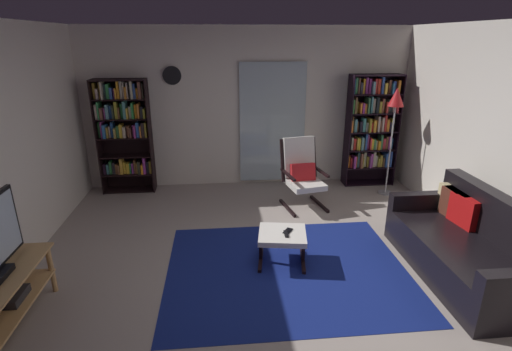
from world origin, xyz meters
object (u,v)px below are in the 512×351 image
(ottoman, at_px, (282,238))
(bookshelf_near_tv, at_px, (125,130))
(leather_sofa, at_px, (467,247))
(tv_remote, at_px, (286,234))
(floor_lamp_by_shelf, at_px, (396,105))
(bookshelf_near_sofa, at_px, (371,127))
(lounge_armchair, at_px, (302,171))
(cell_phone, at_px, (288,231))
(wall_clock, at_px, (172,75))
(tv_stand, at_px, (0,296))

(ottoman, bearing_deg, bookshelf_near_tv, 131.63)
(leather_sofa, distance_m, tv_remote, 1.93)
(tv_remote, relative_size, floor_lamp_by_shelf, 0.08)
(bookshelf_near_sofa, height_order, lounge_armchair, bookshelf_near_sofa)
(cell_phone, bearing_deg, tv_remote, -81.36)
(bookshelf_near_sofa, bearing_deg, bookshelf_near_tv, 179.22)
(ottoman, height_order, wall_clock, wall_clock)
(floor_lamp_by_shelf, xyz_separation_m, wall_clock, (-3.39, 0.68, 0.41))
(cell_phone, bearing_deg, leather_sofa, 20.80)
(bookshelf_near_sofa, bearing_deg, floor_lamp_by_shelf, -73.78)
(bookshelf_near_tv, bearing_deg, tv_stand, -96.91)
(tv_stand, relative_size, wall_clock, 4.13)
(bookshelf_near_sofa, height_order, ottoman, bookshelf_near_sofa)
(leather_sofa, height_order, tv_remote, leather_sofa)
(leather_sofa, height_order, wall_clock, wall_clock)
(bookshelf_near_tv, distance_m, cell_phone, 3.35)
(lounge_armchair, bearing_deg, ottoman, -109.16)
(bookshelf_near_sofa, bearing_deg, cell_phone, -127.50)
(tv_remote, bearing_deg, bookshelf_near_tv, 133.00)
(leather_sofa, bearing_deg, lounge_armchair, 125.12)
(ottoman, bearing_deg, bookshelf_near_sofa, 51.74)
(floor_lamp_by_shelf, bearing_deg, lounge_armchair, -168.13)
(bookshelf_near_sofa, bearing_deg, lounge_armchair, -148.78)
(bookshelf_near_tv, distance_m, lounge_armchair, 2.88)
(leather_sofa, distance_m, cell_phone, 1.91)
(lounge_armchair, bearing_deg, bookshelf_near_sofa, 31.22)
(bookshelf_near_sofa, relative_size, cell_phone, 13.29)
(wall_clock, bearing_deg, leather_sofa, -41.80)
(bookshelf_near_sofa, distance_m, lounge_armchair, 1.62)
(floor_lamp_by_shelf, bearing_deg, tv_remote, -135.76)
(tv_stand, xyz_separation_m, floor_lamp_by_shelf, (4.58, 2.72, 1.10))
(ottoman, bearing_deg, floor_lamp_by_shelf, 42.99)
(leather_sofa, height_order, ottoman, leather_sofa)
(cell_phone, bearing_deg, wall_clock, 152.78)
(bookshelf_near_tv, xyz_separation_m, lounge_armchair, (2.71, -0.86, -0.50))
(bookshelf_near_tv, distance_m, tv_remote, 3.38)
(bookshelf_near_tv, bearing_deg, wall_clock, 9.12)
(bookshelf_near_sofa, distance_m, floor_lamp_by_shelf, 0.69)
(bookshelf_near_sofa, bearing_deg, tv_stand, -144.01)
(ottoman, distance_m, floor_lamp_by_shelf, 2.98)
(floor_lamp_by_shelf, bearing_deg, tv_stand, -149.25)
(tv_stand, xyz_separation_m, bookshelf_near_tv, (0.40, 3.27, 0.69))
(bookshelf_near_tv, distance_m, leather_sofa, 5.02)
(leather_sofa, bearing_deg, tv_stand, -174.29)
(cell_phone, relative_size, wall_clock, 0.48)
(leather_sofa, bearing_deg, tv_remote, 169.84)
(cell_phone, xyz_separation_m, floor_lamp_by_shelf, (1.95, 1.86, 1.06))
(bookshelf_near_sofa, xyz_separation_m, wall_clock, (-3.25, 0.18, 0.86))
(bookshelf_near_tv, bearing_deg, ottoman, -48.37)
(ottoman, xyz_separation_m, wall_clock, (-1.37, 2.56, 1.54))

